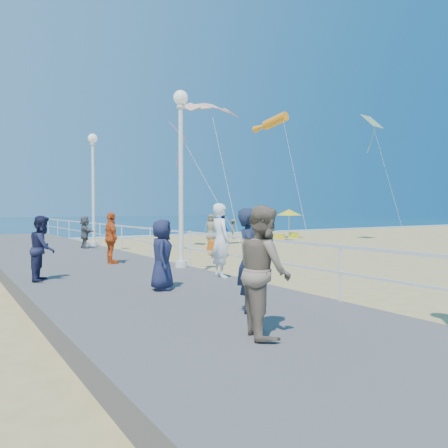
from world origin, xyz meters
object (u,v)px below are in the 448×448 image
toddler_held (222,229)px  box_kite (215,249)px  beach_chair_right (294,235)px  spectator_1 (264,270)px  lamp_post_mid (181,159)px  beach_chair_left (279,237)px  spectator_7 (43,248)px  spectator_4 (162,255)px  woman_holding_toddler (220,240)px  beach_walker_a (234,229)px  lamp_post_far (93,177)px  beach_walker_c (211,227)px  spectator_3 (111,238)px  beach_walker_b (268,223)px  spectator_0 (250,260)px  beach_umbrella (289,212)px  spectator_5 (85,232)px

toddler_held → box_kite: size_ratio=1.30×
beach_chair_right → spectator_1: bearing=-133.0°
lamp_post_mid → beach_chair_left: size_ratio=9.67×
toddler_held → spectator_7: (-4.10, 1.83, -0.44)m
toddler_held → spectator_4: toddler_held is taller
woman_holding_toddler → beach_walker_a: size_ratio=1.32×
woman_holding_toddler → lamp_post_far: bearing=4.5°
spectator_4 → beach_chair_left: (15.73, 14.63, -0.97)m
beach_walker_c → beach_chair_left: (4.22, -2.23, -0.69)m
lamp_post_far → spectator_1: 16.33m
spectator_1 → spectator_4: bearing=16.7°
spectator_3 → spectator_7: spectator_3 is taller
beach_walker_a → beach_walker_b: (5.45, 2.76, 0.20)m
beach_walker_b → spectator_7: bearing=55.7°
spectator_0 → spectator_1: size_ratio=0.98×
woman_holding_toddler → toddler_held: woman_holding_toddler is taller
box_kite → spectator_4: bearing=-137.3°
beach_walker_c → beach_umbrella: (6.17, -1.02, 1.02)m
spectator_7 → spectator_4: bearing=-122.3°
spectator_0 → beach_walker_c: 22.47m
lamp_post_mid → beach_chair_right: 20.65m
spectator_0 → spectator_3: bearing=32.9°
spectator_4 → lamp_post_mid: bearing=-5.7°
spectator_5 → beach_walker_c: (10.14, 5.77, -0.23)m
lamp_post_mid → beach_chair_left: bearing=40.2°
spectator_3 → lamp_post_far: bearing=-11.1°
spectator_5 → beach_walker_a: size_ratio=1.00×
spectator_7 → beach_chair_right: bearing=-34.6°
lamp_post_far → beach_umbrella: size_ratio=2.49×
beach_walker_a → beach_chair_left: beach_walker_a is taller
woman_holding_toddler → spectator_1: woman_holding_toddler is taller
beach_walker_a → spectator_1: bearing=174.9°
beach_walker_a → beach_chair_right: (4.08, -1.99, -0.52)m
spectator_7 → beach_chair_right: size_ratio=2.92×
lamp_post_far → woman_holding_toddler: size_ratio=2.78×
toddler_held → beach_umbrella: beach_umbrella is taller
beach_walker_b → beach_walker_c: bearing=40.4°
spectator_5 → beach_umbrella: (16.31, 4.75, 0.78)m
box_kite → beach_chair_left: box_kite is taller
spectator_1 → beach_chair_left: spectator_1 is taller
toddler_held → beach_walker_c: 18.51m
toddler_held → beach_chair_right: (15.87, 14.77, -1.44)m
spectator_3 → beach_umbrella: 20.25m
box_kite → beach_chair_left: 10.91m
lamp_post_far → spectator_1: (-2.33, -15.99, -2.35)m
spectator_7 → beach_walker_a: size_ratio=1.11×
spectator_1 → beach_walker_c: (11.79, 20.79, -0.42)m
woman_holding_toddler → beach_chair_left: (13.72, 13.87, -1.16)m
woman_holding_toddler → toddler_held: bearing=-40.3°
woman_holding_toddler → spectator_1: bearing=158.8°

